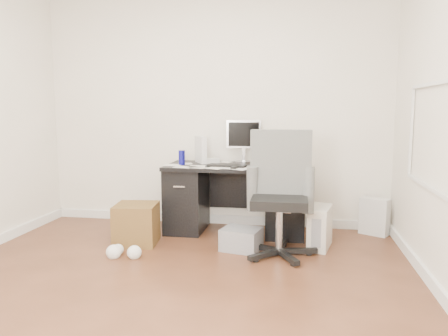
% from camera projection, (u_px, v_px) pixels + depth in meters
% --- Properties ---
extents(ground, '(4.00, 4.00, 0.00)m').
position_uv_depth(ground, '(165.00, 291.00, 3.28)').
color(ground, '#422415').
rests_on(ground, ground).
extents(room_shell, '(4.02, 4.02, 2.71)m').
position_uv_depth(room_shell, '(166.00, 66.00, 3.08)').
color(room_shell, beige).
rests_on(room_shell, ground).
extents(desk, '(1.50, 0.70, 0.75)m').
position_uv_depth(desk, '(235.00, 197.00, 4.79)').
color(desk, black).
rests_on(desk, ground).
extents(loose_papers, '(1.10, 0.60, 0.00)m').
position_uv_depth(loose_papers, '(217.00, 165.00, 4.73)').
color(loose_papers, silver).
rests_on(loose_papers, desk).
extents(lcd_monitor, '(0.41, 0.27, 0.49)m').
position_uv_depth(lcd_monitor, '(244.00, 141.00, 4.92)').
color(lcd_monitor, '#BABABF').
rests_on(lcd_monitor, desk).
extents(keyboard, '(0.42, 0.20, 0.02)m').
position_uv_depth(keyboard, '(227.00, 166.00, 4.60)').
color(keyboard, black).
rests_on(keyboard, desk).
extents(computer_mouse, '(0.07, 0.07, 0.06)m').
position_uv_depth(computer_mouse, '(266.00, 163.00, 4.65)').
color(computer_mouse, '#BABABF').
rests_on(computer_mouse, desk).
extents(travel_mug, '(0.08, 0.08, 0.16)m').
position_uv_depth(travel_mug, '(182.00, 158.00, 4.76)').
color(travel_mug, navy).
rests_on(travel_mug, desk).
extents(white_binder, '(0.23, 0.28, 0.30)m').
position_uv_depth(white_binder, '(201.00, 150.00, 4.92)').
color(white_binder, silver).
rests_on(white_binder, desk).
extents(magazine_file, '(0.16, 0.25, 0.27)m').
position_uv_depth(magazine_file, '(282.00, 152.00, 4.79)').
color(magazine_file, olive).
rests_on(magazine_file, desk).
extents(pen_cup, '(0.11, 0.11, 0.24)m').
position_uv_depth(pen_cup, '(269.00, 152.00, 4.90)').
color(pen_cup, '#562F18').
rests_on(pen_cup, desk).
extents(yellow_book, '(0.22, 0.25, 0.04)m').
position_uv_depth(yellow_book, '(280.00, 166.00, 4.49)').
color(yellow_book, yellow).
rests_on(yellow_book, desk).
extents(paper_remote, '(0.34, 0.32, 0.02)m').
position_uv_depth(paper_remote, '(237.00, 167.00, 4.48)').
color(paper_remote, silver).
rests_on(paper_remote, desk).
extents(office_chair, '(0.66, 0.66, 1.16)m').
position_uv_depth(office_chair, '(280.00, 194.00, 4.00)').
color(office_chair, '#4B4D4B').
rests_on(office_chair, ground).
extents(pc_tower, '(0.27, 0.44, 0.41)m').
position_uv_depth(pc_tower, '(320.00, 227.00, 4.27)').
color(pc_tower, '#AEA99D').
rests_on(pc_tower, ground).
extents(shopping_bag, '(0.36, 0.33, 0.40)m').
position_uv_depth(shopping_bag, '(374.00, 216.00, 4.73)').
color(shopping_bag, silver).
rests_on(shopping_bag, ground).
extents(wicker_basket, '(0.45, 0.45, 0.41)m').
position_uv_depth(wicker_basket, '(137.00, 224.00, 4.41)').
color(wicker_basket, '#452B14').
rests_on(wicker_basket, ground).
extents(desk_printer, '(0.42, 0.37, 0.21)m').
position_uv_depth(desk_printer, '(241.00, 239.00, 4.22)').
color(desk_printer, slate).
rests_on(desk_printer, ground).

